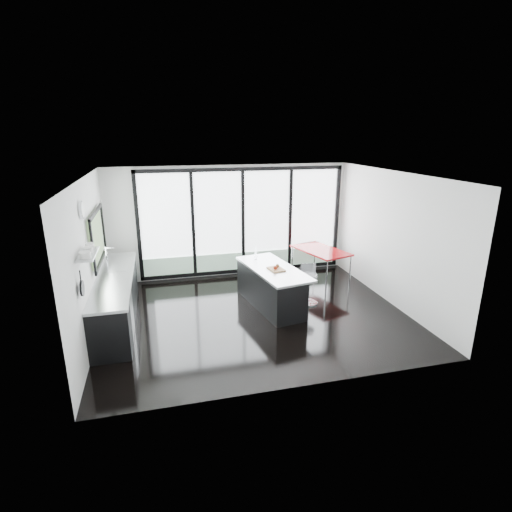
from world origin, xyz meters
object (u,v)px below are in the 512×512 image
object	(u,v)px
bar_stool_near	(299,302)
bar_stool_far	(308,289)
island	(270,287)
red_table	(320,265)

from	to	relation	value
bar_stool_near	bar_stool_far	world-z (taller)	bar_stool_far
island	bar_stool_far	xyz separation A→B (m)	(0.83, -0.10, -0.09)
red_table	bar_stool_near	bearing A→B (deg)	-123.80
bar_stool_far	red_table	xyz separation A→B (m)	(0.82, 1.31, 0.06)
bar_stool_near	bar_stool_far	distance (m)	0.68
bar_stool_far	red_table	size ratio (longest dim) A/B	0.46
bar_stool_near	bar_stool_far	xyz separation A→B (m)	(0.42, 0.54, 0.02)
island	red_table	size ratio (longest dim) A/B	1.49
bar_stool_near	red_table	bearing A→B (deg)	45.11
bar_stool_near	bar_stool_far	size ratio (longest dim) A/B	0.93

